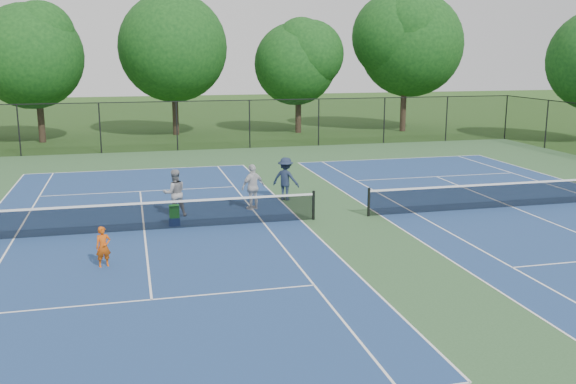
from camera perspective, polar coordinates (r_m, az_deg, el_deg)
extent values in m
plane|color=#234716|center=(23.39, 4.75, -2.32)|extent=(140.00, 140.00, 0.00)
cube|color=#305530|center=(23.39, 4.75, -2.32)|extent=(36.00, 36.00, 0.01)
cube|color=navy|center=(22.21, -12.66, -3.35)|extent=(10.97, 23.77, 0.00)
cube|color=white|center=(33.82, -13.21, 1.97)|extent=(10.97, 0.06, 0.00)
cube|color=white|center=(22.95, 1.16, -2.53)|extent=(0.06, 23.77, 0.00)
cube|color=white|center=(22.54, -23.19, -3.83)|extent=(0.06, 23.77, 0.00)
cube|color=white|center=(22.65, -2.19, -2.74)|extent=(0.06, 23.77, 0.00)
cube|color=white|center=(28.44, -13.01, 0.06)|extent=(8.23, 0.06, 0.00)
cube|color=white|center=(16.13, -12.03, -9.33)|extent=(8.23, 0.06, 0.00)
cube|color=white|center=(22.21, -12.66, -3.34)|extent=(0.06, 12.80, 0.00)
cylinder|color=black|center=(22.95, 2.29, -1.20)|extent=(0.10, 0.10, 1.07)
cube|color=black|center=(22.10, -12.71, -2.20)|extent=(11.90, 0.01, 0.90)
cube|color=white|center=(21.98, -12.77, -0.99)|extent=(11.90, 0.04, 0.07)
cube|color=navy|center=(26.42, 19.29, -1.26)|extent=(10.97, 23.77, 0.00)
cube|color=white|center=(36.72, 9.20, 2.93)|extent=(10.97, 0.06, 0.00)
cube|color=white|center=(23.90, 8.20, -2.06)|extent=(0.06, 23.77, 0.00)
cube|color=white|center=(24.44, 11.18, -1.85)|extent=(0.06, 23.77, 0.00)
cube|color=white|center=(31.83, 13.05, 1.34)|extent=(8.23, 0.06, 0.00)
cube|color=white|center=(26.42, 19.30, -1.25)|extent=(0.06, 12.80, 0.00)
cylinder|color=black|center=(23.61, 7.19, -0.90)|extent=(0.10, 0.10, 1.07)
cube|color=black|center=(26.32, 19.37, -0.28)|extent=(11.90, 0.01, 0.90)
cube|color=white|center=(26.23, 19.44, 0.74)|extent=(11.90, 0.04, 0.07)
cylinder|color=black|center=(40.15, -22.81, 5.06)|extent=(0.08, 0.08, 3.00)
cylinder|color=black|center=(39.70, -16.37, 5.46)|extent=(0.08, 0.08, 3.00)
cylinder|color=black|center=(39.76, -9.85, 5.78)|extent=(0.08, 0.08, 3.00)
cylinder|color=black|center=(40.33, -3.43, 6.03)|extent=(0.08, 0.08, 3.00)
cylinder|color=black|center=(41.39, 2.74, 6.20)|extent=(0.08, 0.08, 3.00)
cylinder|color=black|center=(42.89, 8.55, 6.29)|extent=(0.08, 0.08, 3.00)
cylinder|color=black|center=(44.79, 13.91, 6.32)|extent=(0.08, 0.08, 3.00)
cylinder|color=black|center=(47.05, 18.80, 6.30)|extent=(0.08, 0.08, 3.00)
cylinder|color=black|center=(43.35, 21.99, 5.60)|extent=(0.08, 0.08, 3.00)
cube|color=black|center=(40.33, -3.43, 6.03)|extent=(36.00, 0.01, 3.00)
cube|color=black|center=(40.20, -3.46, 8.15)|extent=(36.00, 0.05, 0.05)
cylinder|color=#2D2116|center=(45.95, -21.14, 6.49)|extent=(0.44, 0.44, 3.78)
sphere|color=#0E3612|center=(45.78, -21.50, 11.17)|extent=(6.80, 6.80, 6.80)
sphere|color=#0E3612|center=(45.78, -21.57, 11.99)|extent=(5.58, 5.58, 5.58)
sphere|color=#0E3612|center=(45.79, -21.64, 12.82)|extent=(4.35, 4.35, 4.35)
cylinder|color=#2D2116|center=(47.69, -10.00, 7.52)|extent=(0.44, 0.44, 4.14)
sphere|color=#0E3612|center=(47.54, -10.19, 12.52)|extent=(7.60, 7.60, 7.60)
sphere|color=#0E3612|center=(47.55, -10.22, 13.27)|extent=(6.23, 6.23, 6.23)
sphere|color=#0E3612|center=(47.56, -10.25, 14.02)|extent=(4.86, 4.86, 4.86)
cylinder|color=#2D2116|center=(48.21, 0.92, 7.32)|extent=(0.44, 0.44, 3.42)
sphere|color=#0E3612|center=(48.03, 0.93, 11.32)|extent=(6.00, 6.00, 6.00)
sphere|color=#0E3612|center=(48.03, 0.94, 12.16)|extent=(4.92, 4.92, 4.92)
sphere|color=#0E3612|center=(48.03, 0.94, 13.00)|extent=(3.84, 3.84, 3.84)
cylinder|color=#2D2116|center=(49.89, 10.22, 7.82)|extent=(0.44, 0.44, 4.32)
sphere|color=#0E3612|center=(49.76, 10.41, 12.76)|extent=(7.80, 7.80, 7.80)
sphere|color=#0E3612|center=(49.77, 10.44, 13.47)|extent=(6.40, 6.40, 6.40)
sphere|color=#0E3612|center=(49.79, 10.47, 14.18)|extent=(4.99, 4.99, 4.99)
imported|color=#CF4E0D|center=(18.68, -16.10, -4.71)|extent=(0.48, 0.38, 1.16)
imported|color=gray|center=(23.72, -10.04, -0.09)|extent=(0.94, 0.78, 1.75)
imported|color=silver|center=(24.43, -3.14, 0.45)|extent=(1.11, 0.84, 1.76)
imported|color=#1C273D|center=(25.98, -0.21, 1.18)|extent=(1.29, 1.21, 1.75)
cube|color=navy|center=(22.60, -10.05, -2.61)|extent=(0.40, 0.31, 0.29)
cube|color=green|center=(22.51, -10.08, -1.71)|extent=(0.35, 0.27, 0.44)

